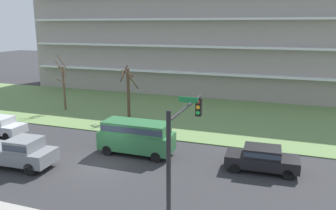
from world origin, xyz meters
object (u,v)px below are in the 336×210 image
(van_green_center_left, at_px, (136,135))
(traffic_signal_mast, at_px, (182,144))
(tree_left, at_px, (128,90))
(sedan_black_near_left, at_px, (262,158))
(tree_far_left, at_px, (64,85))
(pickup_gray_near_right, at_px, (17,152))

(van_green_center_left, bearing_deg, traffic_signal_mast, 127.15)
(van_green_center_left, xyz_separation_m, traffic_signal_mast, (5.57, -7.42, 2.60))
(tree_left, height_order, van_green_center_left, tree_left)
(sedan_black_near_left, bearing_deg, traffic_signal_mast, 66.32)
(tree_far_left, distance_m, traffic_signal_mast, 24.08)
(pickup_gray_near_right, bearing_deg, tree_left, 80.25)
(tree_left, distance_m, traffic_signal_mast, 18.89)
(tree_far_left, distance_m, tree_left, 7.61)
(tree_far_left, xyz_separation_m, van_green_center_left, (12.28, -8.69, -1.38))
(sedan_black_near_left, xyz_separation_m, van_green_center_left, (-8.49, -0.00, 0.52))
(traffic_signal_mast, bearing_deg, pickup_gray_near_right, 166.10)
(pickup_gray_near_right, bearing_deg, tree_far_left, 111.84)
(tree_left, distance_m, sedan_black_near_left, 15.73)
(tree_far_left, xyz_separation_m, tree_left, (7.61, -0.29, 0.01))
(sedan_black_near_left, distance_m, traffic_signal_mast, 8.56)
(van_green_center_left, bearing_deg, sedan_black_near_left, -179.75)
(tree_far_left, xyz_separation_m, traffic_signal_mast, (17.85, -16.11, 1.22))
(sedan_black_near_left, relative_size, van_green_center_left, 0.86)
(tree_far_left, distance_m, van_green_center_left, 15.10)
(tree_far_left, bearing_deg, sedan_black_near_left, -22.71)
(van_green_center_left, bearing_deg, pickup_gray_near_right, 35.78)
(tree_far_left, height_order, sedan_black_near_left, tree_far_left)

